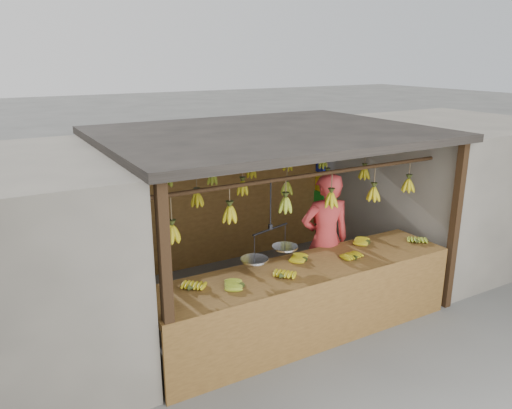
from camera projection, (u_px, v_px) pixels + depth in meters
ground at (266, 295)px, 7.22m from camera, size 80.00×80.00×0.00m
stall at (255, 158)px, 6.93m from camera, size 4.30×3.30×2.40m
neighbor_right at (445, 187)px, 8.61m from camera, size 3.00×3.00×2.30m
counter at (312, 285)px, 5.93m from camera, size 3.93×0.89×0.96m
hanging_bananas at (266, 187)px, 6.75m from camera, size 3.57×2.17×0.39m
balance_scale at (270, 250)px, 5.79m from camera, size 0.81×0.45×0.88m
vendor at (325, 241)px, 6.72m from camera, size 0.78×0.61×1.89m
bag_bundles at (320, 191)px, 8.98m from camera, size 0.08×0.26×1.30m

